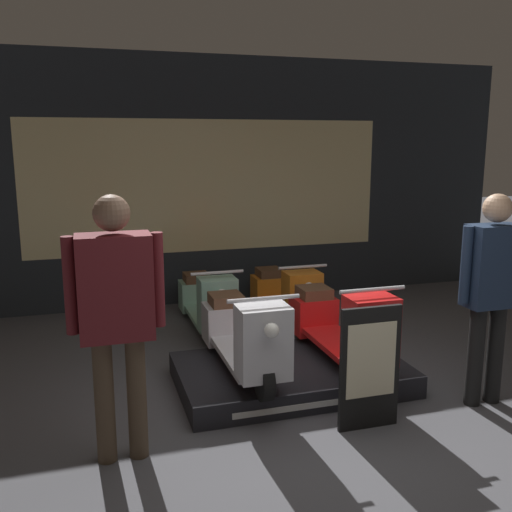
# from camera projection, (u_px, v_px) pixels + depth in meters

# --- Properties ---
(ground_plane) EXTENTS (30.00, 30.00, 0.00)m
(ground_plane) POSITION_uv_depth(u_px,v_px,m) (324.00, 439.00, 4.15)
(ground_plane) COLOR #4C4C51
(shop_wall_back) EXTENTS (8.48, 0.09, 3.20)m
(shop_wall_back) POSITION_uv_depth(u_px,v_px,m) (208.00, 182.00, 7.44)
(shop_wall_back) COLOR #23282D
(shop_wall_back) RESTS_ON ground_plane
(display_platform) EXTENTS (1.98, 1.20, 0.20)m
(display_platform) POSITION_uv_depth(u_px,v_px,m) (291.00, 374.00, 5.04)
(display_platform) COLOR black
(display_platform) RESTS_ON ground_plane
(scooter_display_left) EXTENTS (0.56, 1.60, 0.81)m
(scooter_display_left) POSITION_uv_depth(u_px,v_px,m) (243.00, 335.00, 4.81)
(scooter_display_left) COLOR black
(scooter_display_left) RESTS_ON display_platform
(scooter_display_right) EXTENTS (0.56, 1.60, 0.81)m
(scooter_display_right) POSITION_uv_depth(u_px,v_px,m) (340.00, 326.00, 5.07)
(scooter_display_right) COLOR black
(scooter_display_right) RESTS_ON display_platform
(scooter_backrow_0) EXTENTS (0.56, 1.60, 0.81)m
(scooter_backrow_0) POSITION_uv_depth(u_px,v_px,m) (207.00, 302.00, 6.52)
(scooter_backrow_0) COLOR black
(scooter_backrow_0) RESTS_ON ground_plane
(scooter_backrow_1) EXTENTS (0.56, 1.60, 0.81)m
(scooter_backrow_1) POSITION_uv_depth(u_px,v_px,m) (285.00, 296.00, 6.79)
(scooter_backrow_1) COLOR black
(scooter_backrow_1) RESTS_ON ground_plane
(person_left_browsing) EXTENTS (0.63, 0.26, 1.80)m
(person_left_browsing) POSITION_uv_depth(u_px,v_px,m) (116.00, 305.00, 3.68)
(person_left_browsing) COLOR #473828
(person_left_browsing) RESTS_ON ground_plane
(person_right_browsing) EXTENTS (0.58, 0.24, 1.73)m
(person_right_browsing) POSITION_uv_depth(u_px,v_px,m) (491.00, 283.00, 4.52)
(person_right_browsing) COLOR black
(person_right_browsing) RESTS_ON ground_plane
(price_sign_board) EXTENTS (0.48, 0.04, 0.95)m
(price_sign_board) POSITION_uv_depth(u_px,v_px,m) (370.00, 368.00, 4.22)
(price_sign_board) COLOR black
(price_sign_board) RESTS_ON ground_plane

